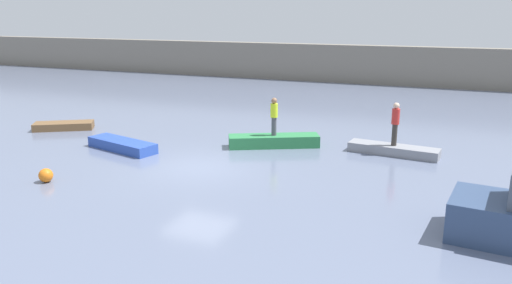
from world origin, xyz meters
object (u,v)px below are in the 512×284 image
at_px(rowboat_blue, 122,145).
at_px(rowboat_grey, 393,150).
at_px(rowboat_green, 274,141).
at_px(person_hiviz_shirt, 274,114).
at_px(person_red_shirt, 395,122).
at_px(mooring_buoy, 46,175).
at_px(rowboat_brown, 64,126).

xyz_separation_m(rowboat_blue, rowboat_grey, (11.00, 3.77, -0.02)).
height_order(rowboat_blue, rowboat_green, rowboat_green).
bearing_deg(person_hiviz_shirt, person_red_shirt, 8.31).
distance_m(rowboat_blue, mooring_buoy, 4.58).
xyz_separation_m(rowboat_green, mooring_buoy, (-5.73, -7.59, -0.01)).
height_order(rowboat_grey, person_hiviz_shirt, person_hiviz_shirt).
bearing_deg(person_red_shirt, rowboat_blue, -161.11).
relative_size(rowboat_grey, person_hiviz_shirt, 2.22).
height_order(rowboat_blue, person_red_shirt, person_red_shirt).
xyz_separation_m(person_red_shirt, mooring_buoy, (-10.82, -8.34, -1.17)).
xyz_separation_m(rowboat_blue, mooring_buoy, (0.18, -4.57, 0.03)).
height_order(person_hiviz_shirt, mooring_buoy, person_hiviz_shirt).
distance_m(rowboat_brown, person_red_shirt, 16.32).
distance_m(rowboat_blue, rowboat_green, 6.64).
bearing_deg(rowboat_grey, mooring_buoy, -136.47).
height_order(rowboat_brown, mooring_buoy, mooring_buoy).
bearing_deg(rowboat_brown, person_hiviz_shirt, -27.43).
bearing_deg(person_hiviz_shirt, rowboat_brown, -175.21).
xyz_separation_m(rowboat_green, person_hiviz_shirt, (0.00, 0.00, 1.21)).
distance_m(rowboat_green, mooring_buoy, 9.51).
bearing_deg(person_hiviz_shirt, rowboat_green, 0.00).
bearing_deg(rowboat_green, rowboat_blue, 179.68).
bearing_deg(person_red_shirt, rowboat_brown, -174.10).
distance_m(rowboat_brown, rowboat_green, 11.14).
height_order(rowboat_blue, person_hiviz_shirt, person_hiviz_shirt).
height_order(person_red_shirt, mooring_buoy, person_red_shirt).
height_order(rowboat_grey, person_red_shirt, person_red_shirt).
distance_m(person_hiviz_shirt, person_red_shirt, 5.15).
bearing_deg(rowboat_green, rowboat_grey, -19.08).
xyz_separation_m(rowboat_green, person_red_shirt, (5.09, 0.74, 1.16)).
distance_m(rowboat_grey, mooring_buoy, 13.66).
distance_m(rowboat_brown, rowboat_grey, 16.28).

